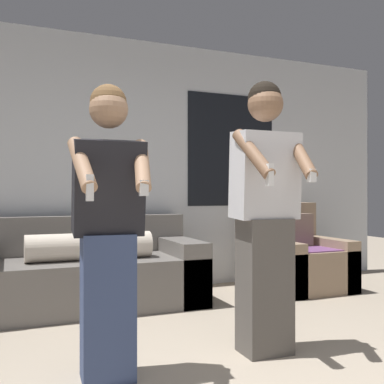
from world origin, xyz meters
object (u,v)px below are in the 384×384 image
object	(u,v)px
couch	(87,273)
person_right	(265,213)
armchair	(298,259)
person_left	(108,228)

from	to	relation	value
couch	person_right	distance (m)	1.99
armchair	person_left	size ratio (longest dim) A/B	0.57
person_left	person_right	size ratio (longest dim) A/B	0.93
person_right	armchair	bearing A→B (deg)	48.97
person_left	person_right	world-z (taller)	person_right
couch	person_right	xyz separation A→B (m)	(0.88, -1.67, 0.61)
person_left	couch	bearing A→B (deg)	84.72
person_right	person_left	bearing A→B (deg)	-178.20
couch	person_left	xyz separation A→B (m)	(-0.16, -1.71, 0.54)
couch	armchair	bearing A→B (deg)	-1.38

